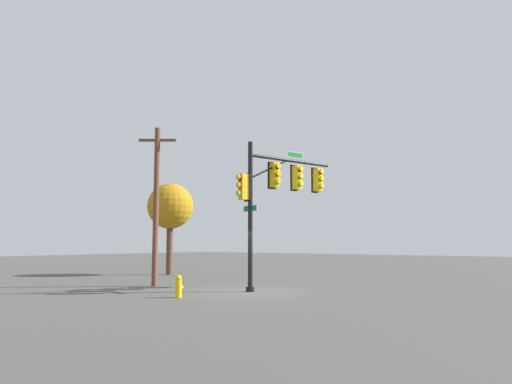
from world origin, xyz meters
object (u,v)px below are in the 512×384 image
Objects in this scene: utility_pole at (156,203)px; fire_hydrant at (179,286)px; tree_near at (170,207)px; signal_pole_assembly at (277,187)px.

utility_pole reaches higher than fire_hydrant.
tree_near is at bearing 43.14° from utility_pole.
tree_near is at bearing 49.63° from fire_hydrant.
utility_pole is 1.29× the size of tree_near.
signal_pole_assembly is 11.52m from tree_near.
signal_pole_assembly is at bearing -108.00° from tree_near.
utility_pole reaches higher than tree_near.
fire_hydrant is at bearing 165.44° from signal_pole_assembly.
utility_pole is at bearing 60.11° from fire_hydrant.
utility_pole is 7.96m from tree_near.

